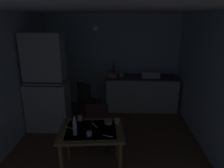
# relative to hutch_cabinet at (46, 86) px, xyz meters

# --- Properties ---
(ground_plane) EXTENTS (4.84, 4.84, 0.00)m
(ground_plane) POSITION_rel_hutch_cabinet_xyz_m (1.30, -0.50, -0.96)
(ground_plane) COLOR brown
(wall_back) EXTENTS (3.60, 0.10, 2.43)m
(wall_back) POSITION_rel_hutch_cabinet_xyz_m (1.30, 1.47, 0.25)
(wall_back) COLOR silver
(wall_back) RESTS_ON ground
(wall_left) EXTENTS (0.10, 3.94, 2.43)m
(wall_left) POSITION_rel_hutch_cabinet_xyz_m (-0.50, -0.50, 0.25)
(wall_left) COLOR silver
(wall_left) RESTS_ON ground
(wall_right) EXTENTS (0.10, 3.94, 2.43)m
(wall_right) POSITION_rel_hutch_cabinet_xyz_m (3.10, -0.50, 0.25)
(wall_right) COLOR silver
(wall_right) RESTS_ON ground
(ceiling_slab) EXTENTS (3.60, 3.94, 0.10)m
(ceiling_slab) POSITION_rel_hutch_cabinet_xyz_m (1.30, -0.50, 1.52)
(ceiling_slab) COLOR silver
(hutch_cabinet) EXTENTS (0.86, 0.50, 2.05)m
(hutch_cabinet) POSITION_rel_hutch_cabinet_xyz_m (0.00, 0.00, 0.00)
(hutch_cabinet) COLOR beige
(hutch_cabinet) RESTS_ON ground
(counter_cabinet) EXTENTS (1.81, 0.64, 0.88)m
(counter_cabinet) POSITION_rel_hutch_cabinet_xyz_m (2.08, 1.10, -0.51)
(counter_cabinet) COLOR beige
(counter_cabinet) RESTS_ON ground
(sink_basin) EXTENTS (0.44, 0.34, 0.15)m
(sink_basin) POSITION_rel_hutch_cabinet_xyz_m (2.28, 1.10, 0.00)
(sink_basin) COLOR white
(sink_basin) RESTS_ON counter_cabinet
(hand_pump) EXTENTS (0.05, 0.27, 0.39)m
(hand_pump) POSITION_rel_hutch_cabinet_xyz_m (1.36, 1.15, 0.10)
(hand_pump) COLOR #B21E19
(hand_pump) RESTS_ON counter_cabinet
(mixing_bowl_counter) EXTENTS (0.27, 0.27, 0.09)m
(mixing_bowl_counter) POSITION_rel_hutch_cabinet_xyz_m (1.31, 1.05, -0.03)
(mixing_bowl_counter) COLOR tan
(mixing_bowl_counter) RESTS_ON counter_cabinet
(stoneware_crock) EXTENTS (0.11, 0.11, 0.12)m
(stoneware_crock) POSITION_rel_hutch_cabinet_xyz_m (1.56, 1.07, -0.01)
(stoneware_crock) COLOR beige
(stoneware_crock) RESTS_ON counter_cabinet
(dining_table) EXTENTS (1.00, 0.82, 0.73)m
(dining_table) POSITION_rel_hutch_cabinet_xyz_m (1.10, -1.32, -0.33)
(dining_table) COLOR olive
(dining_table) RESTS_ON ground
(chair_far_side) EXTENTS (0.42, 0.42, 0.93)m
(chair_far_side) POSITION_rel_hutch_cabinet_xyz_m (1.15, -0.72, -0.47)
(chair_far_side) COLOR #39211D
(chair_far_side) RESTS_ON ground
(chair_by_counter) EXTENTS (0.55, 0.55, 0.93)m
(chair_by_counter) POSITION_rel_hutch_cabinet_xyz_m (0.77, 0.44, -0.46)
(chair_by_counter) COLOR #32221C
(chair_by_counter) RESTS_ON ground
(serving_bowl_wide) EXTENTS (0.13, 0.13, 0.05)m
(serving_bowl_wide) POSITION_rel_hutch_cabinet_xyz_m (1.35, -1.13, -0.20)
(serving_bowl_wide) COLOR tan
(serving_bowl_wide) RESTS_ON dining_table
(teacup_mint) EXTENTS (0.08, 0.08, 0.06)m
(teacup_mint) POSITION_rel_hutch_cabinet_xyz_m (1.10, -1.50, -0.19)
(teacup_mint) COLOR #9EB2C6
(teacup_mint) RESTS_ON dining_table
(mug_dark) EXTENTS (0.08, 0.08, 0.06)m
(mug_dark) POSITION_rel_hutch_cabinet_xyz_m (1.48, -1.10, -0.20)
(mug_dark) COLOR #ADD1C1
(mug_dark) RESTS_ON dining_table
(teacup_cream) EXTENTS (0.07, 0.07, 0.09)m
(teacup_cream) POSITION_rel_hutch_cabinet_xyz_m (0.89, -1.05, -0.18)
(teacup_cream) COLOR beige
(teacup_cream) RESTS_ON dining_table
(glass_bottle) EXTENTS (0.06, 0.06, 0.29)m
(glass_bottle) POSITION_rel_hutch_cabinet_xyz_m (0.90, -1.48, -0.11)
(glass_bottle) COLOR #B7BCC1
(glass_bottle) RESTS_ON dining_table
(table_knife) EXTENTS (0.11, 0.16, 0.00)m
(table_knife) POSITION_rel_hutch_cabinet_xyz_m (1.14, -1.20, -0.22)
(table_knife) COLOR silver
(table_knife) RESTS_ON dining_table
(teaspoon_near_bowl) EXTENTS (0.13, 0.07, 0.00)m
(teaspoon_near_bowl) POSITION_rel_hutch_cabinet_xyz_m (0.77, -1.29, -0.22)
(teaspoon_near_bowl) COLOR beige
(teaspoon_near_bowl) RESTS_ON dining_table
(teaspoon_by_cup) EXTENTS (0.14, 0.06, 0.00)m
(teaspoon_by_cup) POSITION_rel_hutch_cabinet_xyz_m (1.36, -1.50, -0.22)
(teaspoon_by_cup) COLOR beige
(teaspoon_by_cup) RESTS_ON dining_table
(pendant_bulb) EXTENTS (0.08, 0.08, 0.08)m
(pendant_bulb) POSITION_rel_hutch_cabinet_xyz_m (1.11, -0.59, 1.19)
(pendant_bulb) COLOR #F9EFCC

